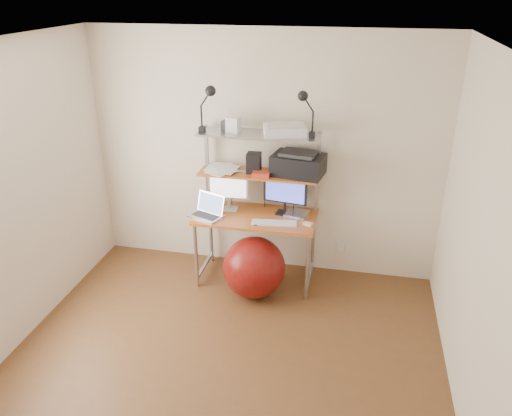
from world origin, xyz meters
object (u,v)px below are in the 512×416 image
at_px(monitor_silver, 229,187).
at_px(laptop, 208,211).
at_px(monitor_black, 285,193).
at_px(exercise_ball, 254,267).
at_px(printer, 298,164).

relative_size(monitor_silver, laptop, 1.16).
xyz_separation_m(monitor_black, exercise_ball, (-0.23, -0.40, -0.65)).
bearing_deg(monitor_silver, printer, -0.63).
xyz_separation_m(monitor_silver, printer, (0.69, 0.06, 0.28)).
distance_m(monitor_silver, printer, 0.75).
xyz_separation_m(monitor_silver, exercise_ball, (0.34, -0.38, -0.67)).
height_order(monitor_black, printer, printer).
relative_size(monitor_black, exercise_ball, 0.72).
distance_m(laptop, exercise_ball, 0.72).
bearing_deg(printer, monitor_black, -152.76).
bearing_deg(laptop, printer, 38.43).
relative_size(laptop, exercise_ball, 0.63).
bearing_deg(exercise_ball, laptop, 159.55).
distance_m(monitor_silver, monitor_black, 0.57).
distance_m(laptop, printer, 1.01).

